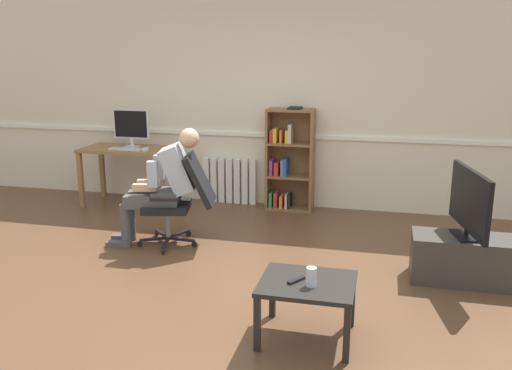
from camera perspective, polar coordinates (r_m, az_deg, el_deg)
The scene contains 15 objects.
ground_plane at distance 4.76m, azimuth -4.25°, elevation -10.56°, with size 18.00×18.00×0.00m, color brown.
back_wall at distance 6.92m, azimuth 2.34°, elevation 8.85°, with size 12.00×0.13×2.70m.
computer_desk at distance 7.16m, azimuth -13.28°, elevation 2.97°, with size 1.20×0.63×0.76m.
imac_monitor at distance 7.16m, azimuth -13.11°, elevation 6.16°, with size 0.48×0.14×0.49m.
keyboard at distance 7.00m, azimuth -13.64°, elevation 3.72°, with size 0.43×0.12×0.02m, color silver.
computer_mouse at distance 6.90m, azimuth -11.65°, elevation 3.74°, with size 0.06×0.10×0.03m, color white.
bookshelf at distance 6.79m, azimuth 3.40°, elevation 2.48°, with size 0.59×0.29×1.30m.
radiator at distance 7.14m, azimuth -2.82°, elevation 0.46°, with size 0.72×0.08×0.60m.
office_chair at distance 5.59m, azimuth -7.87°, elevation -1.16°, with size 0.82×0.64×0.97m.
person_seated at distance 5.59m, azimuth -9.84°, elevation 0.15°, with size 0.99×0.51×1.23m.
tv_stand at distance 5.09m, azimuth 21.17°, elevation -7.34°, with size 0.89×0.41×0.41m.
tv_screen at distance 4.93m, azimuth 21.72°, elevation -1.72°, with size 0.26×0.88×0.59m.
coffee_table at distance 3.82m, azimuth 5.46°, elevation -10.98°, with size 0.66×0.56×0.43m.
drinking_glass at distance 3.70m, azimuth 5.89°, elevation -9.68°, with size 0.07×0.07×0.13m, color silver.
spare_remote at distance 3.78m, azimuth 4.28°, elevation -10.04°, with size 0.04×0.15×0.02m, color black.
Camera 1 is at (1.35, -4.10, 1.99)m, focal length 37.69 mm.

